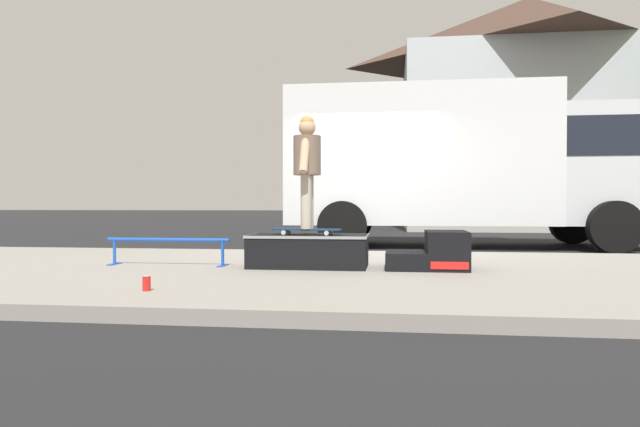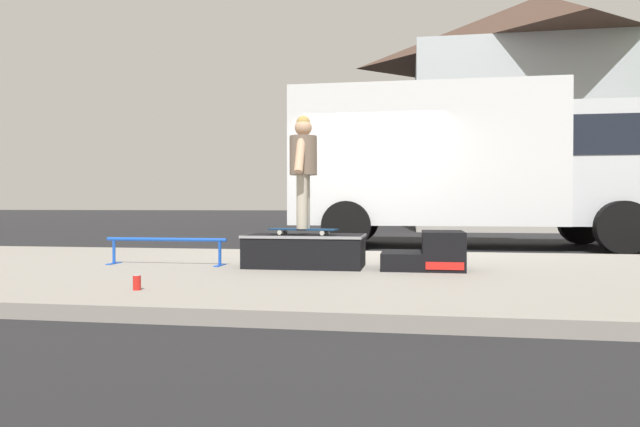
{
  "view_description": "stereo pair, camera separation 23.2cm",
  "coord_description": "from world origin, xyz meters",
  "px_view_note": "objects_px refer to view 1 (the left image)",
  "views": [
    {
      "loc": [
        0.46,
        -9.19,
        0.83
      ],
      "look_at": [
        -0.56,
        -1.41,
        0.71
      ],
      "focal_mm": 31.61,
      "sensor_mm": 36.0,
      "label": 1
    },
    {
      "loc": [
        0.68,
        -9.16,
        0.83
      ],
      "look_at": [
        -0.56,
        -1.41,
        0.71
      ],
      "focal_mm": 31.61,
      "sensor_mm": 36.0,
      "label": 2
    }
  ],
  "objects_px": {
    "kicker_ramp": "(434,253)",
    "box_truck": "(467,161)",
    "soda_can": "(147,283)",
    "grind_rail": "(168,245)",
    "skater_kid": "(307,162)",
    "skate_box": "(309,250)",
    "skateboard": "(307,230)"
  },
  "relations": [
    {
      "from": "kicker_ramp",
      "to": "box_truck",
      "type": "xyz_separation_m",
      "value": [
        1.0,
        5.06,
        1.41
      ]
    },
    {
      "from": "kicker_ramp",
      "to": "soda_can",
      "type": "height_order",
      "value": "kicker_ramp"
    },
    {
      "from": "grind_rail",
      "to": "skater_kid",
      "type": "xyz_separation_m",
      "value": [
        1.66,
        -0.02,
        0.95
      ]
    },
    {
      "from": "kicker_ramp",
      "to": "skater_kid",
      "type": "bearing_deg",
      "value": -178.26
    },
    {
      "from": "grind_rail",
      "to": "skater_kid",
      "type": "relative_size",
      "value": 1.17
    },
    {
      "from": "skate_box",
      "to": "box_truck",
      "type": "bearing_deg",
      "value": 64.6
    },
    {
      "from": "kicker_ramp",
      "to": "skateboard",
      "type": "relative_size",
      "value": 1.12
    },
    {
      "from": "skateboard",
      "to": "soda_can",
      "type": "bearing_deg",
      "value": -119.2
    },
    {
      "from": "skate_box",
      "to": "kicker_ramp",
      "type": "height_order",
      "value": "kicker_ramp"
    },
    {
      "from": "skate_box",
      "to": "skater_kid",
      "type": "xyz_separation_m",
      "value": [
        -0.01,
        -0.04,
        0.99
      ]
    },
    {
      "from": "skate_box",
      "to": "kicker_ramp",
      "type": "relative_size",
      "value": 1.51
    },
    {
      "from": "skateboard",
      "to": "grind_rail",
      "type": "bearing_deg",
      "value": 179.41
    },
    {
      "from": "kicker_ramp",
      "to": "soda_can",
      "type": "relative_size",
      "value": 7.07
    },
    {
      "from": "grind_rail",
      "to": "kicker_ramp",
      "type": "bearing_deg",
      "value": 0.48
    },
    {
      "from": "kicker_ramp",
      "to": "box_truck",
      "type": "bearing_deg",
      "value": 78.83
    },
    {
      "from": "kicker_ramp",
      "to": "skater_kid",
      "type": "distance_m",
      "value": 1.74
    },
    {
      "from": "skater_kid",
      "to": "skateboard",
      "type": "bearing_deg",
      "value": 75.96
    },
    {
      "from": "skate_box",
      "to": "skater_kid",
      "type": "bearing_deg",
      "value": -104.51
    },
    {
      "from": "grind_rail",
      "to": "box_truck",
      "type": "distance_m",
      "value": 6.65
    },
    {
      "from": "soda_can",
      "to": "kicker_ramp",
      "type": "bearing_deg",
      "value": 37.99
    },
    {
      "from": "skateboard",
      "to": "skater_kid",
      "type": "height_order",
      "value": "skater_kid"
    },
    {
      "from": "skate_box",
      "to": "soda_can",
      "type": "distance_m",
      "value": 2.2
    },
    {
      "from": "skateboard",
      "to": "skate_box",
      "type": "bearing_deg",
      "value": 75.49
    },
    {
      "from": "kicker_ramp",
      "to": "soda_can",
      "type": "distance_m",
      "value": 3.13
    },
    {
      "from": "kicker_ramp",
      "to": "skateboard",
      "type": "height_order",
      "value": "skateboard"
    },
    {
      "from": "box_truck",
      "to": "kicker_ramp",
      "type": "bearing_deg",
      "value": -101.17
    },
    {
      "from": "kicker_ramp",
      "to": "skateboard",
      "type": "distance_m",
      "value": 1.44
    },
    {
      "from": "skater_kid",
      "to": "soda_can",
      "type": "xyz_separation_m",
      "value": [
        -1.05,
        -1.88,
        -1.13
      ]
    },
    {
      "from": "grind_rail",
      "to": "skateboard",
      "type": "bearing_deg",
      "value": -0.59
    },
    {
      "from": "skateboard",
      "to": "kicker_ramp",
      "type": "bearing_deg",
      "value": 1.74
    },
    {
      "from": "skate_box",
      "to": "soda_can",
      "type": "bearing_deg",
      "value": -118.9
    },
    {
      "from": "skate_box",
      "to": "box_truck",
      "type": "xyz_separation_m",
      "value": [
        2.4,
        5.06,
        1.38
      ]
    }
  ]
}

